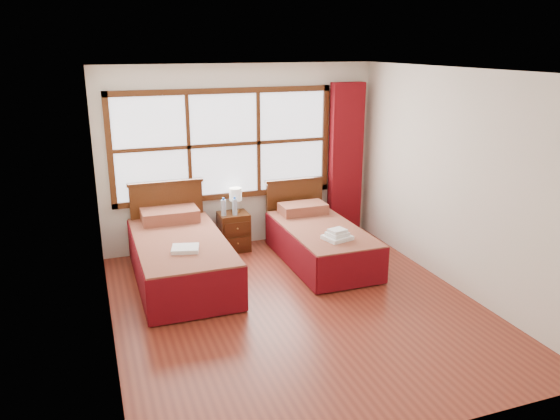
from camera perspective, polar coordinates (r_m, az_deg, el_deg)
name	(u,v)px	position (r m, az deg, el deg)	size (l,w,h in m)	color
floor	(298,307)	(6.26, 1.88, -10.14)	(4.50, 4.50, 0.00)	maroon
ceiling	(300,70)	(5.58, 2.14, 14.37)	(4.50, 4.50, 0.00)	white
wall_back	(241,157)	(7.86, -4.11, 5.55)	(4.00, 4.00, 0.00)	silver
wall_left	(102,216)	(5.40, -18.12, -0.61)	(4.50, 4.50, 0.00)	silver
wall_right	(456,181)	(6.77, 17.96, 2.88)	(4.50, 4.50, 0.00)	silver
window	(224,145)	(7.72, -5.86, 6.81)	(3.16, 0.06, 1.56)	white
curtain	(346,160)	(8.33, 6.87, 5.21)	(0.50, 0.16, 2.30)	maroon
bed_left	(180,256)	(6.92, -10.38, -4.75)	(1.09, 2.11, 1.06)	#41200D
bed_right	(319,241)	(7.44, 4.14, -3.23)	(0.97, 1.99, 0.94)	#41200D
nightstand	(234,232)	(7.84, -4.84, -2.26)	(0.41, 0.41, 0.55)	#48250F
towels_left	(185,249)	(6.39, -9.87, -4.01)	(0.36, 0.33, 0.05)	white
towels_right	(337,235)	(6.87, 6.01, -2.65)	(0.38, 0.35, 0.13)	white
lamp	(236,195)	(7.77, -4.66, 1.58)	(0.18, 0.18, 0.35)	#C1883E
bottle_near	(224,207)	(7.63, -5.91, 0.26)	(0.07, 0.07, 0.26)	#A5BED4
bottle_far	(235,207)	(7.65, -4.75, 0.34)	(0.07, 0.07, 0.26)	#A5BED4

